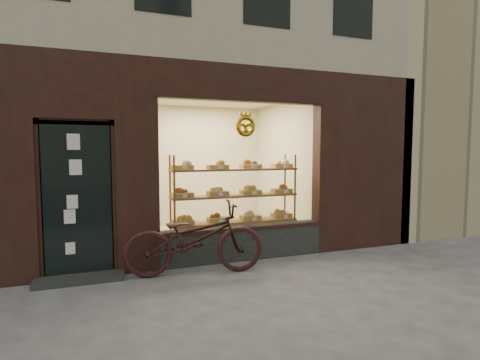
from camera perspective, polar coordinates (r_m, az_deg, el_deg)
name	(u,v)px	position (r m, az deg, el deg)	size (l,w,h in m)	color
ground	(274,318)	(4.26, 5.23, -20.18)	(90.00, 90.00, 0.00)	#505052
neighbor_right	(471,66)	(14.67, 31.72, 14.59)	(12.00, 7.00, 9.00)	beige
display_shelf	(234,204)	(6.46, -0.86, -3.61)	(2.20, 0.45, 1.70)	brown
bicycle	(195,239)	(5.44, -6.89, -8.86)	(0.69, 1.98, 1.04)	black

